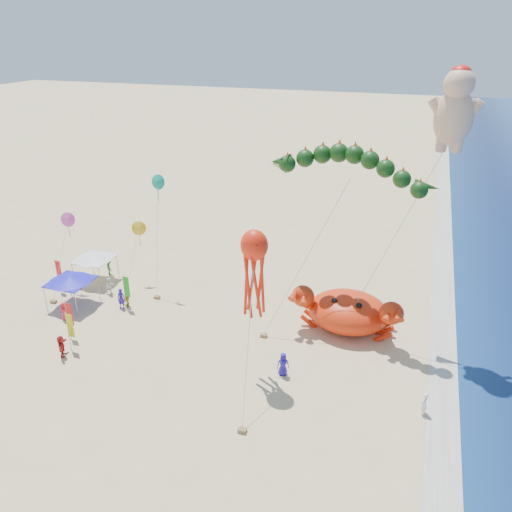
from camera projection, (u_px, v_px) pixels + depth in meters
The scene contains 11 objects.
ground at pixel (273, 349), 37.15m from camera, with size 320.00×320.00×0.00m, color #D1B784.
foam_strip at pixel (443, 383), 33.62m from camera, with size 320.00×320.00×0.00m, color silver.
crab_inflatable at pixel (348, 311), 38.99m from camera, with size 8.53×5.53×3.74m.
dragon_kite at pixel (349, 171), 35.73m from camera, with size 12.03×6.19×13.77m.
cherub_kite at pixel (455, 108), 32.04m from camera, with size 7.39×3.59×19.73m.
octopus_kite at pixel (254, 267), 31.70m from camera, with size 2.42×6.91×10.50m.
canopy_blue at pixel (70, 279), 42.12m from camera, with size 3.66×3.66×2.71m.
canopy_white at pixel (94, 257), 46.16m from camera, with size 3.41×3.41×2.71m.
feather_flags at pixel (81, 298), 40.04m from camera, with size 7.96×7.26×3.20m.
beachgoers at pixel (131, 313), 40.27m from camera, with size 30.26×13.77×1.81m.
small_kites at pixel (120, 220), 43.69m from camera, with size 9.28×6.34×10.59m.
Camera 1 is at (8.79, -29.53, 21.92)m, focal length 35.00 mm.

